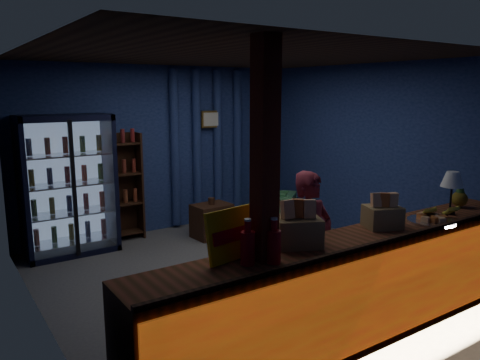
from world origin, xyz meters
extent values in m
plane|color=#515154|center=(0.00, 0.00, 0.00)|extent=(4.60, 4.60, 0.00)
plane|color=navy|center=(0.00, 2.20, 1.30)|extent=(4.60, 0.00, 4.60)
plane|color=navy|center=(0.00, -2.20, 1.30)|extent=(4.60, 0.00, 4.60)
plane|color=navy|center=(-2.30, 0.00, 1.30)|extent=(0.00, 4.40, 4.40)
plane|color=navy|center=(2.30, 0.00, 1.30)|extent=(0.00, 4.40, 4.40)
plane|color=#472D19|center=(0.00, 0.00, 2.60)|extent=(4.60, 4.60, 0.00)
cube|color=brown|center=(0.00, -1.90, 0.47)|extent=(4.40, 0.55, 0.95)
cube|color=red|center=(0.00, -2.19, 0.47)|extent=(4.35, 0.02, 0.81)
cube|color=#3B2013|center=(0.00, -2.17, 0.97)|extent=(4.40, 0.04, 0.04)
cube|color=maroon|center=(-1.05, -1.90, 1.30)|extent=(0.16, 0.16, 2.60)
cube|color=black|center=(-1.55, 2.12, 0.95)|extent=(1.20, 0.06, 1.90)
cube|color=black|center=(-2.12, 1.85, 0.95)|extent=(0.06, 0.60, 1.90)
cube|color=black|center=(-0.98, 1.85, 0.95)|extent=(0.06, 0.60, 1.90)
cube|color=black|center=(-1.55, 1.85, 1.86)|extent=(1.20, 0.60, 0.08)
cube|color=black|center=(-1.55, 1.85, 0.04)|extent=(1.20, 0.60, 0.08)
cube|color=#99B2D8|center=(-1.55, 2.07, 0.95)|extent=(1.08, 0.02, 1.74)
cube|color=white|center=(-1.55, 1.57, 0.95)|extent=(1.12, 0.02, 1.78)
cube|color=black|center=(-1.55, 1.55, 0.95)|extent=(0.05, 0.05, 1.80)
cube|color=silver|center=(-1.55, 1.85, 0.17)|extent=(1.08, 0.48, 0.02)
cylinder|color=red|center=(-2.00, 1.85, 0.30)|extent=(0.07, 0.07, 0.22)
cylinder|color=#275B16|center=(-1.77, 1.85, 0.30)|extent=(0.07, 0.07, 0.22)
cylinder|color=olive|center=(-1.55, 1.85, 0.30)|extent=(0.07, 0.07, 0.22)
cylinder|color=navy|center=(-1.32, 1.85, 0.30)|extent=(0.07, 0.07, 0.22)
cylinder|color=maroon|center=(-1.10, 1.85, 0.30)|extent=(0.07, 0.07, 0.22)
cube|color=silver|center=(-1.55, 1.85, 0.57)|extent=(1.08, 0.48, 0.02)
cylinder|color=#275B16|center=(-2.00, 1.85, 0.70)|extent=(0.07, 0.07, 0.22)
cylinder|color=olive|center=(-1.77, 1.85, 0.70)|extent=(0.07, 0.07, 0.22)
cylinder|color=navy|center=(-1.55, 1.85, 0.70)|extent=(0.07, 0.07, 0.22)
cylinder|color=maroon|center=(-1.32, 1.85, 0.70)|extent=(0.07, 0.07, 0.22)
cylinder|color=red|center=(-1.10, 1.85, 0.70)|extent=(0.07, 0.07, 0.22)
cube|color=silver|center=(-1.55, 1.85, 0.97)|extent=(1.08, 0.48, 0.02)
cylinder|color=olive|center=(-2.00, 1.85, 1.10)|extent=(0.07, 0.07, 0.22)
cylinder|color=navy|center=(-1.77, 1.85, 1.10)|extent=(0.07, 0.07, 0.22)
cylinder|color=maroon|center=(-1.55, 1.85, 1.10)|extent=(0.07, 0.07, 0.22)
cylinder|color=red|center=(-1.32, 1.85, 1.10)|extent=(0.07, 0.07, 0.22)
cylinder|color=#275B16|center=(-1.10, 1.85, 1.10)|extent=(0.07, 0.07, 0.22)
cube|color=silver|center=(-1.55, 1.85, 1.37)|extent=(1.08, 0.48, 0.02)
cylinder|color=navy|center=(-2.00, 1.85, 1.50)|extent=(0.07, 0.07, 0.22)
cylinder|color=maroon|center=(-1.77, 1.85, 1.50)|extent=(0.07, 0.07, 0.22)
cylinder|color=red|center=(-1.55, 1.85, 1.50)|extent=(0.07, 0.07, 0.22)
cylinder|color=#275B16|center=(-1.32, 1.85, 1.50)|extent=(0.07, 0.07, 0.22)
cylinder|color=olive|center=(-1.10, 1.85, 1.50)|extent=(0.07, 0.07, 0.22)
cube|color=#3B2013|center=(-0.70, 2.15, 0.80)|extent=(0.50, 0.02, 1.60)
cube|color=#3B2013|center=(-0.93, 2.02, 0.80)|extent=(0.03, 0.28, 1.60)
cube|color=#3B2013|center=(-0.46, 2.02, 0.80)|extent=(0.03, 0.28, 1.60)
cube|color=#3B2013|center=(-0.70, 2.02, 0.10)|extent=(0.46, 0.26, 0.02)
cube|color=#3B2013|center=(-0.70, 2.02, 0.55)|extent=(0.46, 0.26, 0.02)
cube|color=#3B2013|center=(-0.70, 2.02, 1.00)|extent=(0.46, 0.26, 0.02)
cube|color=#3B2013|center=(-0.70, 2.02, 1.45)|extent=(0.46, 0.26, 0.02)
cylinder|color=navy|center=(0.20, 2.14, 1.30)|extent=(0.14, 0.14, 2.50)
cylinder|color=navy|center=(0.60, 2.14, 1.30)|extent=(0.14, 0.14, 2.50)
cylinder|color=navy|center=(1.00, 2.14, 1.30)|extent=(0.14, 0.14, 2.50)
cylinder|color=navy|center=(1.40, 2.14, 1.30)|extent=(0.14, 0.14, 2.50)
cylinder|color=navy|center=(1.80, 2.14, 1.30)|extent=(0.14, 0.14, 2.50)
cube|color=#BE892F|center=(0.85, 2.10, 1.75)|extent=(0.36, 0.03, 0.28)
cube|color=silver|center=(0.85, 2.08, 1.75)|extent=(0.30, 0.01, 0.22)
imported|color=maroon|center=(-0.12, -1.40, 0.73)|extent=(0.55, 0.38, 1.47)
imported|color=#4F9E5C|center=(1.73, 1.43, 0.27)|extent=(0.82, 0.82, 0.53)
cube|color=#3B2013|center=(0.42, 1.38, 0.26)|extent=(0.59, 0.45, 0.51)
cylinder|color=#3B2013|center=(0.42, 1.38, 0.56)|extent=(0.10, 0.10, 0.10)
cube|color=yellow|center=(-1.23, -1.75, 1.15)|extent=(0.50, 0.18, 0.39)
cube|color=red|center=(-1.23, -1.77, 1.15)|extent=(0.41, 0.10, 0.10)
cylinder|color=red|center=(-1.21, -1.92, 1.07)|extent=(0.11, 0.11, 0.25)
cylinder|color=red|center=(-1.21, -1.92, 1.25)|extent=(0.05, 0.05, 0.10)
cylinder|color=white|center=(-1.21, -1.92, 1.29)|extent=(0.05, 0.05, 0.02)
cylinder|color=red|center=(-1.03, -2.00, 1.07)|extent=(0.11, 0.11, 0.25)
cylinder|color=red|center=(-1.03, -2.00, 1.25)|extent=(0.05, 0.05, 0.10)
cylinder|color=white|center=(-1.03, -2.00, 1.29)|extent=(0.05, 0.05, 0.02)
cube|color=#997F4A|center=(-0.62, -1.79, 1.07)|extent=(0.46, 0.43, 0.24)
cube|color=orange|center=(-0.71, -1.75, 1.26)|extent=(0.12, 0.10, 0.15)
cube|color=#BD4E23|center=(-0.62, -1.79, 1.26)|extent=(0.12, 0.10, 0.15)
cube|color=orange|center=(-0.54, -1.83, 1.26)|extent=(0.12, 0.10, 0.15)
cube|color=#997F4A|center=(0.38, -1.84, 1.05)|extent=(0.39, 0.36, 0.20)
cube|color=orange|center=(0.30, -1.81, 1.22)|extent=(0.10, 0.08, 0.13)
cube|color=#BD4E23|center=(0.38, -1.84, 1.22)|extent=(0.10, 0.08, 0.13)
cube|color=orange|center=(0.45, -1.87, 1.22)|extent=(0.10, 0.08, 0.13)
cylinder|color=silver|center=(0.91, -1.99, 0.96)|extent=(0.46, 0.46, 0.02)
cube|color=orange|center=(1.00, -1.99, 1.00)|extent=(0.10, 0.07, 0.05)
cube|color=#BD4E23|center=(0.97, -1.93, 1.00)|extent=(0.12, 0.12, 0.05)
cube|color=orange|center=(0.91, -1.90, 1.00)|extent=(0.07, 0.10, 0.05)
cube|color=#BD4E23|center=(0.85, -1.93, 1.00)|extent=(0.12, 0.12, 0.05)
cube|color=orange|center=(0.82, -1.99, 1.00)|extent=(0.10, 0.07, 0.05)
cube|color=#BD4E23|center=(0.85, -2.06, 1.00)|extent=(0.12, 0.12, 0.05)
cube|color=orange|center=(0.91, -2.08, 1.00)|extent=(0.07, 0.10, 0.05)
cube|color=#BD4E23|center=(0.97, -2.06, 1.00)|extent=(0.12, 0.12, 0.05)
cylinder|color=black|center=(1.34, -1.91, 0.97)|extent=(0.11, 0.11, 0.04)
cylinder|color=black|center=(1.34, -1.91, 1.13)|extent=(0.02, 0.02, 0.32)
cone|color=white|center=(1.34, -1.91, 1.32)|extent=(0.23, 0.23, 0.16)
sphere|color=olive|center=(1.70, -1.80, 1.04)|extent=(0.17, 0.17, 0.17)
cone|color=#28531C|center=(1.70, -1.80, 1.19)|extent=(0.09, 0.09, 0.13)
camera|label=1|loc=(-3.08, -4.59, 2.20)|focal=35.00mm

